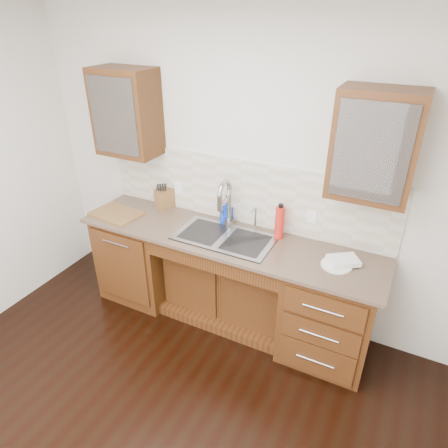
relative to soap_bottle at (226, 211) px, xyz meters
The scene contains 23 objects.
wall_back 0.38m from the soap_bottle, 42.27° to the left, with size 4.00×0.10×2.70m, color silver.
base_cabinet_left 1.04m from the soap_bottle, 163.26° to the right, with size 0.70×0.62×0.88m, color #593014.
base_cabinet_center 0.69m from the soap_bottle, 52.45° to the right, with size 1.20×0.44×0.70m, color #593014.
base_cabinet_right 1.24m from the soap_bottle, 13.07° to the right, with size 0.70×0.62×0.88m, color #593014.
countertop 0.31m from the soap_bottle, 65.16° to the right, with size 2.70×0.65×0.03m, color #84705B.
backsplash 0.23m from the soap_bottle, 22.28° to the left, with size 2.70×0.02×0.59m, color beige.
sink 0.36m from the soap_bottle, 66.35° to the right, with size 0.84×0.46×0.19m, color #9E9EA5.
faucet 0.12m from the soap_bottle, 43.17° to the right, with size 0.04×0.04×0.40m, color #999993.
filter_tap 0.31m from the soap_bottle, ahead, with size 0.02×0.02×0.24m, color #999993.
upper_cabinet_left 1.24m from the soap_bottle, behind, with size 0.55×0.34×0.75m, color #593014.
upper_cabinet_right 1.43m from the soap_bottle, ahead, with size 0.55×0.34×0.75m, color #593014.
outlet_left 0.54m from the soap_bottle, behind, with size 0.08×0.01×0.12m, color white.
outlet_right 0.78m from the soap_bottle, ahead, with size 0.08×0.01×0.12m, color white.
soap_bottle is the anchor object (origin of this frame).
water_bottle 0.54m from the soap_bottle, ahead, with size 0.08×0.08×0.29m, color red.
plate 1.11m from the soap_bottle, 14.07° to the right, with size 0.24×0.24×0.01m, color silver.
dish_towel 1.13m from the soap_bottle, 11.26° to the right, with size 0.23×0.16×0.04m, color beige.
knife_block 0.66m from the soap_bottle, behind, with size 0.11×0.18×0.20m, color brown.
cutting_board 1.05m from the soap_bottle, 160.30° to the right, with size 0.46×0.32×0.02m, color brown.
cup_left_a 1.30m from the soap_bottle, behind, with size 0.12×0.12×0.09m, color white.
cup_left_b 1.11m from the soap_bottle, behind, with size 0.11×0.11×0.10m, color white.
cup_right_a 1.30m from the soap_bottle, ahead, with size 0.12×0.12×0.09m, color white.
cup_right_b 1.48m from the soap_bottle, ahead, with size 0.10×0.10×0.10m, color white.
Camera 1 is at (1.31, -1.20, 2.66)m, focal length 32.00 mm.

